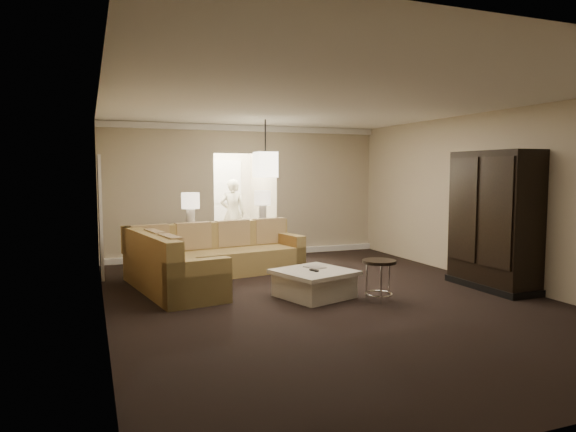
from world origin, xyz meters
name	(u,v)px	position (x,y,z in m)	size (l,w,h in m)	color
ground	(326,298)	(0.00, 0.00, 0.00)	(8.00, 8.00, 0.00)	black
wall_back	(246,191)	(0.00, 4.00, 1.40)	(6.00, 0.04, 2.80)	#B9A78C
wall_front	(576,233)	(0.00, -4.00, 1.40)	(6.00, 0.04, 2.80)	#B9A78C
wall_left	(102,207)	(-3.00, 0.00, 1.40)	(0.04, 8.00, 2.80)	#B9A78C
wall_right	(493,197)	(3.00, 0.00, 1.40)	(0.04, 8.00, 2.80)	#B9A78C
ceiling	(327,101)	(0.00, 0.00, 2.80)	(6.00, 8.00, 0.02)	white
crown_molding	(246,128)	(0.00, 3.95, 2.73)	(6.00, 0.10, 0.12)	white
baseboard	(247,253)	(0.00, 3.95, 0.06)	(6.00, 0.10, 0.12)	white
side_door	(100,216)	(-2.97, 2.80, 1.05)	(0.05, 0.90, 2.10)	white
foyer	(230,193)	(0.00, 5.34, 1.30)	(1.44, 2.02, 2.80)	silver
sectional_sofa	(206,259)	(-1.35, 1.81, 0.37)	(3.21, 2.86, 0.92)	brown
coffee_table	(314,283)	(-0.13, 0.14, 0.20)	(1.24, 1.24, 0.41)	silver
console_table	(229,241)	(-0.66, 2.96, 0.49)	(2.15, 1.12, 0.82)	black
armoire	(494,223)	(2.69, -0.36, 1.02)	(0.64, 1.49, 2.14)	black
drink_table	(379,272)	(0.61, -0.43, 0.42)	(0.47, 0.47, 0.59)	black
table_lamp_left	(190,204)	(-1.43, 2.70, 1.23)	(0.33, 0.33, 0.62)	silver
table_lamp_right	(263,201)	(0.11, 3.22, 1.23)	(0.33, 0.33, 0.62)	silver
pendant_light	(265,165)	(0.00, 2.70, 1.95)	(0.38, 0.38, 1.09)	black
person	(233,210)	(0.06, 5.31, 0.91)	(0.66, 0.44, 1.81)	beige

